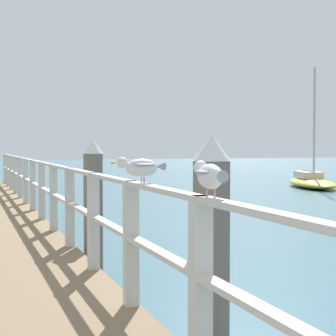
% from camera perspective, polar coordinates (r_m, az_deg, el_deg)
% --- Properties ---
extents(pier_railing, '(0.12, 22.71, 1.10)m').
position_cam_1_polar(pier_railing, '(11.49, -12.22, -1.52)').
color(pier_railing, beige).
rests_on(pier_railing, pier_deck).
extents(dock_piling_near, '(0.29, 0.29, 1.97)m').
position_cam_1_polar(dock_piling_near, '(4.48, 4.24, -9.31)').
color(dock_piling_near, '#6B6056').
rests_on(dock_piling_near, ground_plane).
extents(dock_piling_far, '(0.29, 0.29, 1.97)m').
position_cam_1_polar(dock_piling_far, '(8.60, -7.30, -3.79)').
color(dock_piling_far, '#6B6056').
rests_on(dock_piling_far, ground_plane).
extents(seagull_foreground, '(0.19, 0.48, 0.21)m').
position_cam_1_polar(seagull_foreground, '(3.46, 4.08, -0.67)').
color(seagull_foreground, white).
rests_on(seagull_foreground, pier_railing).
extents(seagull_background, '(0.48, 0.21, 0.21)m').
position_cam_1_polar(seagull_background, '(4.79, -2.68, 0.12)').
color(seagull_background, white).
rests_on(seagull_background, pier_railing).
extents(boat_1, '(2.98, 5.19, 5.34)m').
position_cam_1_polar(boat_1, '(27.07, 13.83, -1.28)').
color(boat_1, gold).
rests_on(boat_1, ground_plane).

